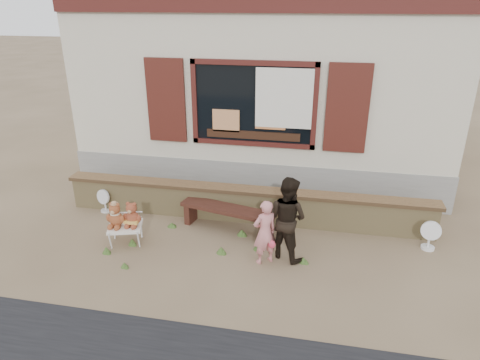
% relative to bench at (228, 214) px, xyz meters
% --- Properties ---
extents(ground, '(80.00, 80.00, 0.00)m').
position_rel_bench_xyz_m(ground, '(0.22, -0.55, -0.34)').
color(ground, brown).
rests_on(ground, ground).
extents(shopfront, '(8.04, 5.13, 4.00)m').
position_rel_bench_xyz_m(shopfront, '(0.22, 3.94, 1.66)').
color(shopfront, '#AC9F8B').
rests_on(shopfront, ground).
extents(brick_wall, '(7.10, 0.36, 0.67)m').
position_rel_bench_xyz_m(brick_wall, '(0.22, 0.45, 0.01)').
color(brick_wall, tan).
rests_on(brick_wall, ground).
extents(bench, '(1.83, 0.78, 0.46)m').
position_rel_bench_xyz_m(bench, '(0.00, 0.00, 0.00)').
color(bench, '#331912').
rests_on(bench, ground).
extents(folding_chair, '(0.68, 0.64, 0.34)m').
position_rel_bench_xyz_m(folding_chair, '(-1.64, -0.80, -0.02)').
color(folding_chair, silver).
rests_on(folding_chair, ground).
extents(teddy_bear_left, '(0.40, 0.37, 0.45)m').
position_rel_bench_xyz_m(teddy_bear_left, '(-1.78, -0.84, 0.24)').
color(teddy_bear_left, brown).
rests_on(teddy_bear_left, folding_chair).
extents(teddy_bear_right, '(0.40, 0.37, 0.45)m').
position_rel_bench_xyz_m(teddy_bear_right, '(-1.51, -0.75, 0.23)').
color(teddy_bear_right, brown).
rests_on(teddy_bear_right, folding_chair).
extents(child, '(0.48, 0.45, 1.10)m').
position_rel_bench_xyz_m(child, '(0.81, -0.92, 0.22)').
color(child, pink).
rests_on(child, ground).
extents(adult, '(0.87, 0.81, 1.42)m').
position_rel_bench_xyz_m(adult, '(1.14, -0.67, 0.37)').
color(adult, black).
rests_on(adult, ground).
extents(fan_left, '(0.31, 0.20, 0.48)m').
position_rel_bench_xyz_m(fan_left, '(-2.59, 0.25, -0.09)').
color(fan_left, silver).
rests_on(fan_left, ground).
extents(fan_right, '(0.34, 0.23, 0.54)m').
position_rel_bench_xyz_m(fan_right, '(3.52, 0.02, -0.07)').
color(fan_right, white).
rests_on(fan_right, ground).
extents(grass_tufts, '(3.43, 1.56, 0.12)m').
position_rel_bench_xyz_m(grass_tufts, '(-0.32, -0.67, -0.28)').
color(grass_tufts, '#3D5A24').
rests_on(grass_tufts, ground).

